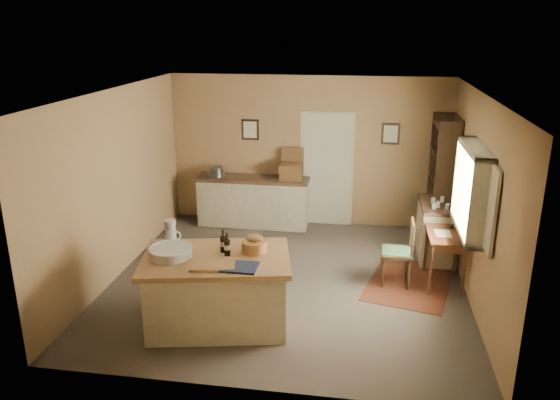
# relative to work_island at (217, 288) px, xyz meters

# --- Properties ---
(ground) EXTENTS (5.00, 5.00, 0.00)m
(ground) POSITION_rel_work_island_xyz_m (0.69, 1.31, -0.48)
(ground) COLOR #52483F
(ground) RESTS_ON ground
(wall_back) EXTENTS (5.00, 0.10, 2.70)m
(wall_back) POSITION_rel_work_island_xyz_m (0.69, 3.81, 0.87)
(wall_back) COLOR olive
(wall_back) RESTS_ON ground
(wall_front) EXTENTS (5.00, 0.10, 2.70)m
(wall_front) POSITION_rel_work_island_xyz_m (0.69, -1.19, 0.87)
(wall_front) COLOR olive
(wall_front) RESTS_ON ground
(wall_left) EXTENTS (0.10, 5.00, 2.70)m
(wall_left) POSITION_rel_work_island_xyz_m (-1.81, 1.31, 0.87)
(wall_left) COLOR olive
(wall_left) RESTS_ON ground
(wall_right) EXTENTS (0.10, 5.00, 2.70)m
(wall_right) POSITION_rel_work_island_xyz_m (3.19, 1.31, 0.87)
(wall_right) COLOR olive
(wall_right) RESTS_ON ground
(ceiling) EXTENTS (5.00, 5.00, 0.00)m
(ceiling) POSITION_rel_work_island_xyz_m (0.69, 1.31, 2.22)
(ceiling) COLOR silver
(ceiling) RESTS_ON wall_back
(door) EXTENTS (0.97, 0.06, 2.11)m
(door) POSITION_rel_work_island_xyz_m (1.04, 3.78, 0.57)
(door) COLOR beige
(door) RESTS_ON ground
(framed_prints) EXTENTS (2.82, 0.02, 0.38)m
(framed_prints) POSITION_rel_work_island_xyz_m (0.89, 3.78, 1.24)
(framed_prints) COLOR black
(framed_prints) RESTS_ON ground
(window) EXTENTS (0.25, 1.99, 1.12)m
(window) POSITION_rel_work_island_xyz_m (3.11, 1.11, 1.07)
(window) COLOR beige
(window) RESTS_ON ground
(work_island) EXTENTS (1.94, 1.46, 1.20)m
(work_island) POSITION_rel_work_island_xyz_m (0.00, 0.00, 0.00)
(work_island) COLOR beige
(work_island) RESTS_ON ground
(sideboard) EXTENTS (2.03, 0.58, 1.18)m
(sideboard) POSITION_rel_work_island_xyz_m (-0.25, 3.51, -0.00)
(sideboard) COLOR beige
(sideboard) RESTS_ON ground
(rug) EXTENTS (1.45, 1.82, 0.01)m
(rug) POSITION_rel_work_island_xyz_m (2.44, 1.51, -0.48)
(rug) COLOR #4B2112
(rug) RESTS_ON ground
(writing_desk) EXTENTS (0.51, 0.83, 0.82)m
(writing_desk) POSITION_rel_work_island_xyz_m (2.89, 1.56, 0.18)
(writing_desk) COLOR #3D2113
(writing_desk) RESTS_ON ground
(desk_chair) EXTENTS (0.44, 0.44, 0.94)m
(desk_chair) POSITION_rel_work_island_xyz_m (2.22, 1.47, -0.01)
(desk_chair) COLOR black
(desk_chair) RESTS_ON ground
(right_cabinet) EXTENTS (0.57, 1.01, 0.99)m
(right_cabinet) POSITION_rel_work_island_xyz_m (2.89, 2.51, -0.02)
(right_cabinet) COLOR beige
(right_cabinet) RESTS_ON ground
(shelving_unit) EXTENTS (0.36, 0.96, 2.14)m
(shelving_unit) POSITION_rel_work_island_xyz_m (3.05, 3.20, 0.59)
(shelving_unit) COLOR black
(shelving_unit) RESTS_ON ground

